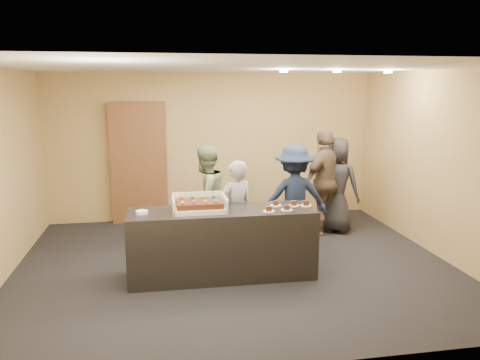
{
  "coord_description": "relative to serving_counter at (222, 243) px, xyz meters",
  "views": [
    {
      "loc": [
        -1.0,
        -6.13,
        2.46
      ],
      "look_at": [
        0.08,
        0.0,
        1.21
      ],
      "focal_mm": 35.0,
      "sensor_mm": 36.0,
      "label": 1
    }
  ],
  "objects": [
    {
      "name": "room",
      "position": [
        0.23,
        0.37,
        0.9
      ],
      "size": [
        6.04,
        6.0,
        2.7
      ],
      "color": "black",
      "rests_on": "ground"
    },
    {
      "name": "serving_counter",
      "position": [
        0.0,
        0.0,
        0.0
      ],
      "size": [
        2.41,
        0.73,
        0.9
      ],
      "primitive_type": "cube",
      "rotation": [
        0.0,
        0.0,
        -0.01
      ],
      "color": "black",
      "rests_on": "floor"
    },
    {
      "name": "storage_cabinet",
      "position": [
        -1.14,
        2.78,
        0.65
      ],
      "size": [
        1.0,
        0.15,
        2.19
      ],
      "primitive_type": "cube",
      "color": "brown",
      "rests_on": "floor"
    },
    {
      "name": "cake_box",
      "position": [
        -0.29,
        0.02,
        0.5
      ],
      "size": [
        0.67,
        0.47,
        0.2
      ],
      "color": "white",
      "rests_on": "serving_counter"
    },
    {
      "name": "sheet_cake",
      "position": [
        -0.29,
        -0.0,
        0.55
      ],
      "size": [
        0.58,
        0.4,
        0.11
      ],
      "color": "#3D1C0D",
      "rests_on": "cake_box"
    },
    {
      "name": "plate_stack",
      "position": [
        -1.01,
        -0.0,
        0.47
      ],
      "size": [
        0.15,
        0.15,
        0.04
      ],
      "primitive_type": "cylinder",
      "color": "white",
      "rests_on": "serving_counter"
    },
    {
      "name": "slice_a",
      "position": [
        0.58,
        -0.18,
        0.47
      ],
      "size": [
        0.15,
        0.15,
        0.07
      ],
      "color": "white",
      "rests_on": "serving_counter"
    },
    {
      "name": "slice_b",
      "position": [
        0.74,
        0.09,
        0.47
      ],
      "size": [
        0.15,
        0.15,
        0.07
      ],
      "color": "white",
      "rests_on": "serving_counter"
    },
    {
      "name": "slice_c",
      "position": [
        0.82,
        -0.15,
        0.47
      ],
      "size": [
        0.15,
        0.15,
        0.07
      ],
      "color": "white",
      "rests_on": "serving_counter"
    },
    {
      "name": "slice_d",
      "position": [
        0.97,
        0.04,
        0.47
      ],
      "size": [
        0.15,
        0.15,
        0.07
      ],
      "color": "white",
      "rests_on": "serving_counter"
    },
    {
      "name": "slice_e",
      "position": [
        1.13,
        0.02,
        0.47
      ],
      "size": [
        0.15,
        0.15,
        0.07
      ],
      "color": "white",
      "rests_on": "serving_counter"
    },
    {
      "name": "person_server_grey",
      "position": [
        0.26,
        0.45,
        0.28
      ],
      "size": [
        0.63,
        0.54,
        1.47
      ],
      "primitive_type": "imported",
      "rotation": [
        0.0,
        0.0,
        3.56
      ],
      "color": "gray",
      "rests_on": "floor"
    },
    {
      "name": "person_sage_man",
      "position": [
        -0.09,
        1.21,
        0.34
      ],
      "size": [
        0.98,
        0.95,
        1.59
      ],
      "primitive_type": "imported",
      "rotation": [
        0.0,
        0.0,
        3.84
      ],
      "color": "gray",
      "rests_on": "floor"
    },
    {
      "name": "person_navy_man",
      "position": [
        1.22,
        0.87,
        0.35
      ],
      "size": [
        1.06,
        0.64,
        1.61
      ],
      "primitive_type": "imported",
      "rotation": [
        0.0,
        0.0,
        3.1
      ],
      "color": "#162038",
      "rests_on": "floor"
    },
    {
      "name": "person_brown_extra",
      "position": [
        1.95,
        1.53,
        0.44
      ],
      "size": [
        1.11,
        0.93,
        1.78
      ],
      "primitive_type": "imported",
      "rotation": [
        0.0,
        0.0,
        3.72
      ],
      "color": "brown",
      "rests_on": "floor"
    },
    {
      "name": "person_dark_suit",
      "position": [
        2.18,
        1.62,
        0.36
      ],
      "size": [
        0.94,
        0.9,
        1.63
      ],
      "primitive_type": "imported",
      "rotation": [
        0.0,
        0.0,
        2.46
      ],
      "color": "#222327",
      "rests_on": "floor"
    },
    {
      "name": "ceiling_spotlights",
      "position": [
        1.83,
        0.87,
        2.22
      ],
      "size": [
        1.72,
        0.12,
        0.03
      ],
      "color": "#FFEAC6",
      "rests_on": "ceiling"
    }
  ]
}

